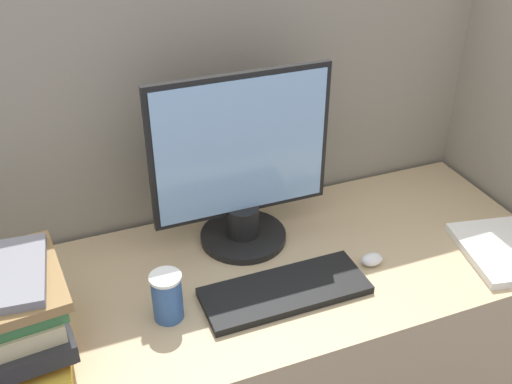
# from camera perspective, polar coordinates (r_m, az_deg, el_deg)

# --- Properties ---
(cubicle_panel_rear) EXTENTS (1.99, 0.04, 1.47)m
(cubicle_panel_rear) POSITION_cam_1_polar(r_m,az_deg,el_deg) (1.81, -3.91, -0.87)
(cubicle_panel_rear) COLOR gray
(cubicle_panel_rear) RESTS_ON ground_plane
(cubicle_panel_right) EXTENTS (0.04, 0.68, 1.47)m
(cubicle_panel_right) POSITION_cam_1_polar(r_m,az_deg,el_deg) (1.97, 22.96, -0.67)
(cubicle_panel_right) COLOR gray
(cubicle_panel_right) RESTS_ON ground_plane
(desk) EXTENTS (1.59, 0.62, 0.73)m
(desk) POSITION_cam_1_polar(r_m,az_deg,el_deg) (1.81, 0.14, -16.52)
(desk) COLOR tan
(desk) RESTS_ON ground_plane
(monitor) EXTENTS (0.48, 0.24, 0.48)m
(monitor) POSITION_cam_1_polar(r_m,az_deg,el_deg) (1.55, -1.34, 1.87)
(monitor) COLOR black
(monitor) RESTS_ON desk
(keyboard) EXTENTS (0.41, 0.16, 0.02)m
(keyboard) POSITION_cam_1_polar(r_m,az_deg,el_deg) (1.48, 2.78, -9.37)
(keyboard) COLOR black
(keyboard) RESTS_ON desk
(mouse) EXTENTS (0.06, 0.04, 0.03)m
(mouse) POSITION_cam_1_polar(r_m,az_deg,el_deg) (1.60, 10.97, -6.33)
(mouse) COLOR silver
(mouse) RESTS_ON desk
(coffee_cup) EXTENTS (0.07, 0.07, 0.12)m
(coffee_cup) POSITION_cam_1_polar(r_m,az_deg,el_deg) (1.41, -8.46, -9.82)
(coffee_cup) COLOR #335999
(coffee_cup) RESTS_ON desk
(book_stack) EXTENTS (0.27, 0.31, 0.22)m
(book_stack) POSITION_cam_1_polar(r_m,az_deg,el_deg) (1.38, -22.42, -10.82)
(book_stack) COLOR gold
(book_stack) RESTS_ON desk
(paper_pile) EXTENTS (0.25, 0.30, 0.02)m
(paper_pile) POSITION_cam_1_polar(r_m,az_deg,el_deg) (1.73, 22.45, -5.18)
(paper_pile) COLOR white
(paper_pile) RESTS_ON desk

